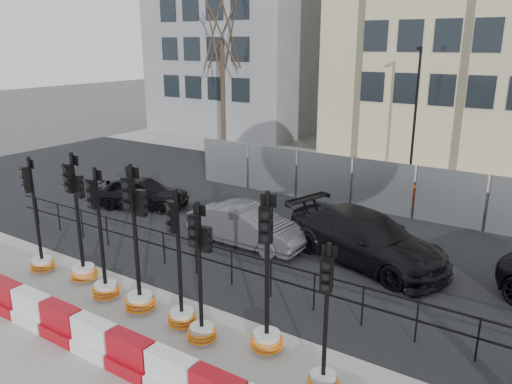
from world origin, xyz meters
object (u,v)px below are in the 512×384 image
Objects in this scene: traffic_signal_a at (40,249)px; car_c at (366,238)px; traffic_signal_d at (138,278)px; car_a at (141,192)px; traffic_signal_h at (324,363)px.

traffic_signal_a reaches higher than car_c.
traffic_signal_d reaches higher than traffic_signal_a.
traffic_signal_d is 0.66× the size of car_c.
traffic_signal_a is 0.60× the size of car_c.
car_a is at bearing 107.06° from car_c.
car_c is at bearing 90.65° from traffic_signal_h.
traffic_signal_d is (3.87, -0.02, 0.18)m from traffic_signal_a.
traffic_signal_a is at bearing 177.51° from car_a.
traffic_signal_h is (4.87, -0.19, -0.26)m from traffic_signal_d.
traffic_signal_a is 8.74m from traffic_signal_h.
traffic_signal_h reaches higher than car_a.
traffic_signal_d reaches higher than car_c.
traffic_signal_h is at bearing 16.02° from traffic_signal_a.
traffic_signal_d is at bearing 165.99° from car_c.
traffic_signal_d is at bearing 17.09° from traffic_signal_a.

